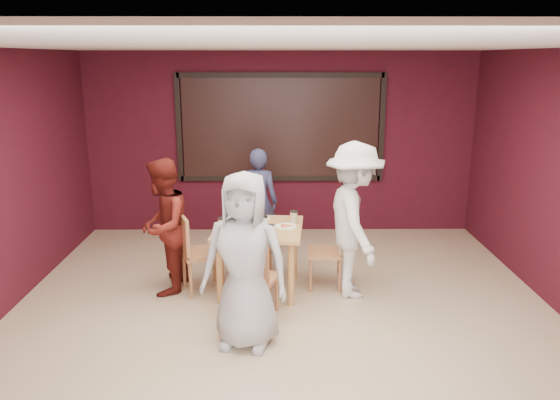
{
  "coord_description": "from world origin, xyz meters",
  "views": [
    {
      "loc": [
        -0.07,
        -4.92,
        2.7
      ],
      "look_at": [
        -0.03,
        1.13,
        1.11
      ],
      "focal_mm": 35.0,
      "sensor_mm": 36.0,
      "label": 1
    }
  ],
  "objects_px": {
    "chair_right": "(332,248)",
    "diner_front": "(245,261)",
    "dining_table": "(259,235)",
    "diner_left": "(163,227)",
    "chair_front": "(254,275)",
    "chair_left": "(195,249)",
    "diner_right": "(354,220)",
    "chair_back": "(252,231)",
    "diner_back": "(258,201)"
  },
  "relations": [
    {
      "from": "chair_right",
      "to": "diner_front",
      "type": "height_order",
      "value": "diner_front"
    },
    {
      "from": "dining_table",
      "to": "diner_left",
      "type": "distance_m",
      "value": 1.11
    },
    {
      "from": "chair_front",
      "to": "chair_left",
      "type": "relative_size",
      "value": 0.91
    },
    {
      "from": "diner_right",
      "to": "diner_front",
      "type": "bearing_deg",
      "value": 126.36
    },
    {
      "from": "diner_front",
      "to": "diner_right",
      "type": "relative_size",
      "value": 0.95
    },
    {
      "from": "chair_back",
      "to": "chair_right",
      "type": "bearing_deg",
      "value": -34.77
    },
    {
      "from": "dining_table",
      "to": "chair_back",
      "type": "bearing_deg",
      "value": 98.41
    },
    {
      "from": "chair_back",
      "to": "chair_left",
      "type": "relative_size",
      "value": 0.9
    },
    {
      "from": "chair_back",
      "to": "diner_back",
      "type": "bearing_deg",
      "value": 82.44
    },
    {
      "from": "chair_right",
      "to": "diner_front",
      "type": "distance_m",
      "value": 1.7
    },
    {
      "from": "chair_right",
      "to": "chair_left",
      "type": "bearing_deg",
      "value": -175.66
    },
    {
      "from": "dining_table",
      "to": "diner_front",
      "type": "xyz_separation_m",
      "value": [
        -0.09,
        -1.27,
        0.16
      ]
    },
    {
      "from": "dining_table",
      "to": "chair_right",
      "type": "height_order",
      "value": "dining_table"
    },
    {
      "from": "chair_back",
      "to": "chair_right",
      "type": "xyz_separation_m",
      "value": [
        0.98,
        -0.68,
        0.02
      ]
    },
    {
      "from": "chair_front",
      "to": "diner_back",
      "type": "height_order",
      "value": "diner_back"
    },
    {
      "from": "diner_back",
      "to": "dining_table",
      "type": "bearing_deg",
      "value": 103.99
    },
    {
      "from": "dining_table",
      "to": "chair_back",
      "type": "height_order",
      "value": "dining_table"
    },
    {
      "from": "dining_table",
      "to": "diner_back",
      "type": "bearing_deg",
      "value": 91.95
    },
    {
      "from": "chair_left",
      "to": "diner_left",
      "type": "relative_size",
      "value": 0.59
    },
    {
      "from": "chair_front",
      "to": "diner_right",
      "type": "height_order",
      "value": "diner_right"
    },
    {
      "from": "dining_table",
      "to": "chair_front",
      "type": "height_order",
      "value": "dining_table"
    },
    {
      "from": "chair_back",
      "to": "chair_left",
      "type": "height_order",
      "value": "chair_left"
    },
    {
      "from": "diner_left",
      "to": "dining_table",
      "type": "bearing_deg",
      "value": 96.74
    },
    {
      "from": "diner_back",
      "to": "chair_left",
      "type": "bearing_deg",
      "value": 74.26
    },
    {
      "from": "diner_left",
      "to": "diner_right",
      "type": "relative_size",
      "value": 0.89
    },
    {
      "from": "chair_back",
      "to": "diner_front",
      "type": "distance_m",
      "value": 2.07
    },
    {
      "from": "dining_table",
      "to": "chair_front",
      "type": "bearing_deg",
      "value": -92.43
    },
    {
      "from": "chair_front",
      "to": "chair_right",
      "type": "height_order",
      "value": "chair_right"
    },
    {
      "from": "dining_table",
      "to": "diner_front",
      "type": "height_order",
      "value": "diner_front"
    },
    {
      "from": "chair_front",
      "to": "dining_table",
      "type": "bearing_deg",
      "value": 87.57
    },
    {
      "from": "diner_left",
      "to": "diner_right",
      "type": "height_order",
      "value": "diner_right"
    },
    {
      "from": "chair_left",
      "to": "chair_front",
      "type": "bearing_deg",
      "value": -44.49
    },
    {
      "from": "dining_table",
      "to": "chair_right",
      "type": "relative_size",
      "value": 1.22
    },
    {
      "from": "chair_front",
      "to": "chair_back",
      "type": "xyz_separation_m",
      "value": [
        -0.08,
        1.51,
        -0.01
      ]
    },
    {
      "from": "chair_left",
      "to": "chair_right",
      "type": "relative_size",
      "value": 1.07
    },
    {
      "from": "chair_back",
      "to": "diner_front",
      "type": "relative_size",
      "value": 0.5
    },
    {
      "from": "dining_table",
      "to": "diner_right",
      "type": "xyz_separation_m",
      "value": [
        1.09,
        -0.11,
        0.21
      ]
    },
    {
      "from": "chair_back",
      "to": "diner_front",
      "type": "bearing_deg",
      "value": -89.37
    },
    {
      "from": "chair_left",
      "to": "diner_front",
      "type": "distance_m",
      "value": 1.43
    },
    {
      "from": "diner_front",
      "to": "diner_right",
      "type": "height_order",
      "value": "diner_right"
    },
    {
      "from": "diner_front",
      "to": "chair_front",
      "type": "bearing_deg",
      "value": 96.09
    },
    {
      "from": "dining_table",
      "to": "diner_back",
      "type": "height_order",
      "value": "diner_back"
    },
    {
      "from": "chair_left",
      "to": "chair_back",
      "type": "bearing_deg",
      "value": 51.92
    },
    {
      "from": "chair_right",
      "to": "diner_front",
      "type": "xyz_separation_m",
      "value": [
        -0.96,
        -1.36,
        0.36
      ]
    },
    {
      "from": "dining_table",
      "to": "chair_left",
      "type": "height_order",
      "value": "chair_left"
    },
    {
      "from": "dining_table",
      "to": "chair_right",
      "type": "distance_m",
      "value": 0.89
    },
    {
      "from": "chair_right",
      "to": "diner_right",
      "type": "bearing_deg",
      "value": -42.24
    },
    {
      "from": "chair_front",
      "to": "chair_left",
      "type": "height_order",
      "value": "chair_left"
    },
    {
      "from": "dining_table",
      "to": "chair_back",
      "type": "distance_m",
      "value": 0.81
    },
    {
      "from": "chair_back",
      "to": "diner_right",
      "type": "bearing_deg",
      "value": -36.26
    }
  ]
}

